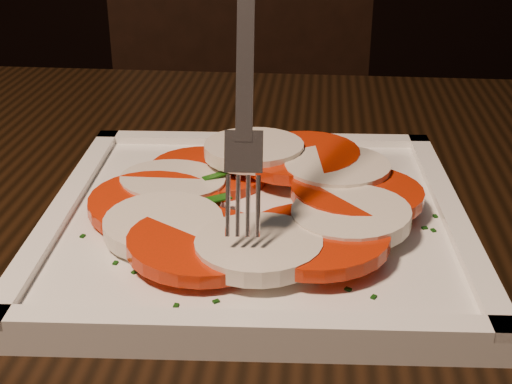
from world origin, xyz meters
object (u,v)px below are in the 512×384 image
(chair, at_px, (245,162))
(table, at_px, (279,363))
(fork, at_px, (246,58))
(plate, at_px, (256,223))

(chair, bearing_deg, table, -90.57)
(fork, bearing_deg, table, 36.88)
(plate, xyz_separation_m, fork, (-0.01, -0.03, 0.12))
(chair, height_order, plate, chair)
(table, distance_m, fork, 0.23)
(table, height_order, chair, chair)
(plate, bearing_deg, table, -41.18)
(table, relative_size, chair, 1.40)
(chair, height_order, fork, fork)
(table, xyz_separation_m, fork, (-0.02, -0.01, 0.22))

